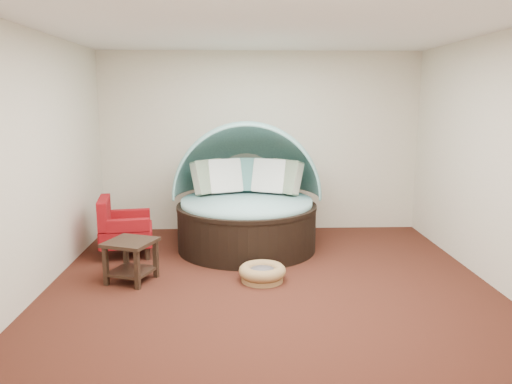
{
  "coord_description": "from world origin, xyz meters",
  "views": [
    {
      "loc": [
        -0.35,
        -5.36,
        2.08
      ],
      "look_at": [
        -0.14,
        0.6,
        0.96
      ],
      "focal_mm": 35.0,
      "sensor_mm": 36.0,
      "label": 1
    }
  ],
  "objects_px": {
    "canopy_daybed": "(247,189)",
    "pet_basket": "(262,273)",
    "side_table": "(131,255)",
    "red_armchair": "(122,229)"
  },
  "relations": [
    {
      "from": "pet_basket",
      "to": "side_table",
      "type": "relative_size",
      "value": 1.08
    },
    {
      "from": "canopy_daybed",
      "to": "side_table",
      "type": "distance_m",
      "value": 1.98
    },
    {
      "from": "canopy_daybed",
      "to": "pet_basket",
      "type": "height_order",
      "value": "canopy_daybed"
    },
    {
      "from": "canopy_daybed",
      "to": "side_table",
      "type": "height_order",
      "value": "canopy_daybed"
    },
    {
      "from": "pet_basket",
      "to": "side_table",
      "type": "xyz_separation_m",
      "value": [
        -1.51,
        0.05,
        0.21
      ]
    },
    {
      "from": "pet_basket",
      "to": "red_armchair",
      "type": "distance_m",
      "value": 2.12
    },
    {
      "from": "canopy_daybed",
      "to": "side_table",
      "type": "xyz_separation_m",
      "value": [
        -1.35,
        -1.35,
        -0.51
      ]
    },
    {
      "from": "red_armchair",
      "to": "side_table",
      "type": "xyz_separation_m",
      "value": [
        0.32,
        -0.99,
        -0.05
      ]
    },
    {
      "from": "canopy_daybed",
      "to": "side_table",
      "type": "relative_size",
      "value": 3.27
    },
    {
      "from": "red_armchair",
      "to": "side_table",
      "type": "bearing_deg",
      "value": -81.66
    }
  ]
}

